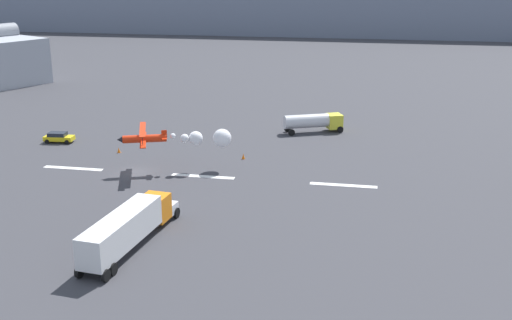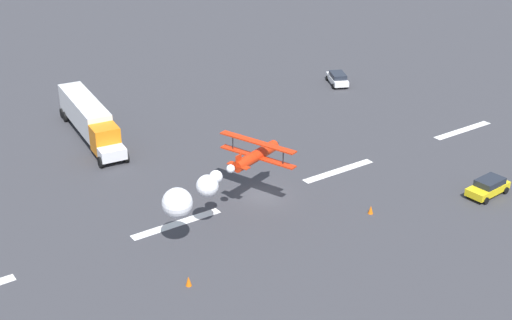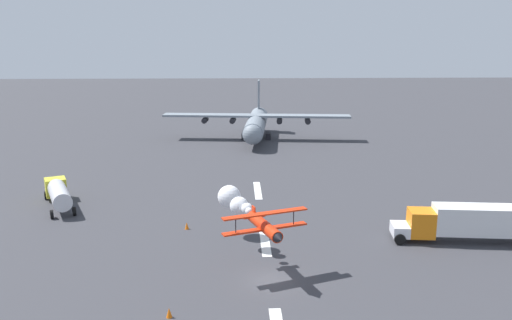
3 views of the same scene
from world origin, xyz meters
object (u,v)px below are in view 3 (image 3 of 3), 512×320
object	(u,v)px
semi_truck_orange	(479,222)
fuel_tanker_truck	(58,193)
stunt_biplane_red	(241,206)
traffic_cone_near	(169,313)
traffic_cone_far	(187,226)
cargo_transport_plane	(256,124)

from	to	relation	value
semi_truck_orange	fuel_tanker_truck	bearing A→B (deg)	74.31
semi_truck_orange	stunt_biplane_red	bearing A→B (deg)	91.25
stunt_biplane_red	semi_truck_orange	distance (m)	23.39
traffic_cone_near	traffic_cone_far	world-z (taller)	same
semi_truck_orange	traffic_cone_far	size ratio (longest dim) A/B	20.91
traffic_cone_near	traffic_cone_far	xyz separation A→B (m)	(17.70, 0.35, 0.00)
traffic_cone_near	cargo_transport_plane	bearing A→B (deg)	-7.60
semi_truck_orange	fuel_tanker_truck	world-z (taller)	semi_truck_orange
semi_truck_orange	traffic_cone_far	xyz separation A→B (m)	(4.67, 28.95, -1.76)
traffic_cone_near	stunt_biplane_red	bearing A→B (deg)	-22.95
cargo_transport_plane	traffic_cone_near	size ratio (longest dim) A/B	49.11
cargo_transport_plane	traffic_cone_far	xyz separation A→B (m)	(-48.06, 9.13, -2.92)
stunt_biplane_red	semi_truck_orange	size ratio (longest dim) A/B	0.88
fuel_tanker_truck	traffic_cone_far	distance (m)	17.78
cargo_transport_plane	traffic_cone_near	world-z (taller)	cargo_transport_plane
semi_truck_orange	fuel_tanker_truck	size ratio (longest dim) A/B	1.67
stunt_biplane_red	fuel_tanker_truck	size ratio (longest dim) A/B	1.46
fuel_tanker_truck	traffic_cone_near	xyz separation A→B (m)	(-25.62, -16.21, -1.37)
cargo_transport_plane	traffic_cone_far	distance (m)	49.00
cargo_transport_plane	stunt_biplane_red	xyz separation A→B (m)	(-53.24, 3.47, 0.90)
semi_truck_orange	cargo_transport_plane	bearing A→B (deg)	20.61
cargo_transport_plane	stunt_biplane_red	world-z (taller)	cargo_transport_plane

